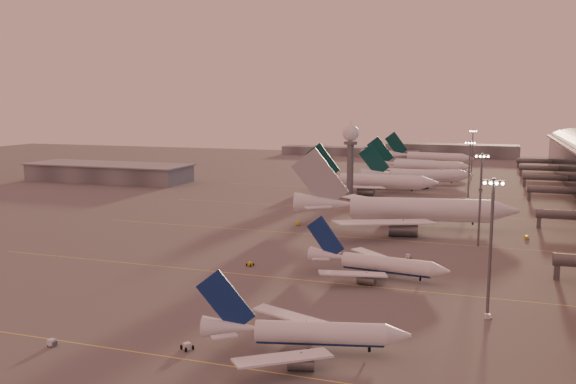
% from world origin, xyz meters
% --- Properties ---
extents(ground, '(700.00, 700.00, 0.00)m').
position_xyz_m(ground, '(0.00, 0.00, 0.00)').
color(ground, '#5A5757').
rests_on(ground, ground).
extents(taxiway_markings, '(180.00, 185.25, 0.02)m').
position_xyz_m(taxiway_markings, '(30.00, 56.00, 0.01)').
color(taxiway_markings, '#ECD953').
rests_on(taxiway_markings, ground).
extents(hangar, '(82.00, 27.00, 8.50)m').
position_xyz_m(hangar, '(-120.00, 140.00, 4.32)').
color(hangar, slate).
rests_on(hangar, ground).
extents(radar_tower, '(6.40, 6.40, 31.10)m').
position_xyz_m(radar_tower, '(5.00, 120.00, 20.95)').
color(radar_tower, slate).
rests_on(radar_tower, ground).
extents(mast_a, '(3.60, 0.56, 25.00)m').
position_xyz_m(mast_a, '(58.00, 0.00, 13.74)').
color(mast_a, slate).
rests_on(mast_a, ground).
extents(mast_b, '(3.60, 0.56, 25.00)m').
position_xyz_m(mast_b, '(55.00, 55.00, 13.74)').
color(mast_b, slate).
rests_on(mast_b, ground).
extents(mast_c, '(3.60, 0.56, 25.00)m').
position_xyz_m(mast_c, '(50.00, 110.00, 13.74)').
color(mast_c, slate).
rests_on(mast_c, ground).
extents(mast_d, '(3.60, 0.56, 25.00)m').
position_xyz_m(mast_d, '(48.00, 200.00, 13.74)').
color(mast_d, slate).
rests_on(mast_d, ground).
extents(distant_horizon, '(165.00, 37.50, 9.00)m').
position_xyz_m(distant_horizon, '(2.62, 325.14, 3.89)').
color(distant_horizon, slate).
rests_on(distant_horizon, ground).
extents(narrowbody_near, '(32.51, 25.64, 12.91)m').
position_xyz_m(narrowbody_near, '(31.56, -26.76, 2.61)').
color(narrowbody_near, white).
rests_on(narrowbody_near, ground).
extents(narrowbody_mid, '(32.66, 25.93, 12.78)m').
position_xyz_m(narrowbody_mid, '(34.52, 17.21, 2.59)').
color(narrowbody_mid, white).
rests_on(narrowbody_mid, ground).
extents(widebody_white, '(68.58, 54.52, 24.27)m').
position_xyz_m(widebody_white, '(32.74, 73.95, 4.21)').
color(widebody_white, white).
rests_on(widebody_white, ground).
extents(greentail_a, '(57.18, 46.18, 20.77)m').
position_xyz_m(greentail_a, '(9.31, 143.32, 3.67)').
color(greentail_a, white).
rests_on(greentail_a, ground).
extents(greentail_b, '(51.33, 40.75, 19.41)m').
position_xyz_m(greentail_b, '(25.16, 171.44, 3.43)').
color(greentail_b, white).
rests_on(greentail_b, ground).
extents(greentail_c, '(54.96, 44.39, 19.96)m').
position_xyz_m(greentail_c, '(20.77, 215.31, 3.53)').
color(greentail_c, white).
rests_on(greentail_c, ground).
extents(greentail_d, '(54.89, 44.09, 19.97)m').
position_xyz_m(greentail_d, '(20.55, 269.38, 3.53)').
color(greentail_d, white).
rests_on(greentail_d, ground).
extents(gsv_truck_a, '(5.63, 2.20, 2.26)m').
position_xyz_m(gsv_truck_a, '(-6.72, -37.24, 1.15)').
color(gsv_truck_a, white).
rests_on(gsv_truck_a, ground).
extents(gsv_tug_near, '(3.65, 4.19, 1.03)m').
position_xyz_m(gsv_tug_near, '(13.85, -31.70, 0.53)').
color(gsv_tug_near, white).
rests_on(gsv_tug_near, ground).
extents(gsv_catering_a, '(4.72, 3.10, 3.57)m').
position_xyz_m(gsv_catering_a, '(58.28, -2.35, 1.78)').
color(gsv_catering_a, white).
rests_on(gsv_catering_a, ground).
extents(gsv_tug_mid, '(3.53, 2.69, 0.89)m').
position_xyz_m(gsv_tug_mid, '(4.63, 16.87, 0.46)').
color(gsv_tug_mid, yellow).
rests_on(gsv_tug_mid, ground).
extents(gsv_truck_b, '(5.58, 3.65, 2.12)m').
position_xyz_m(gsv_truck_b, '(39.35, 36.15, 1.08)').
color(gsv_truck_b, white).
rests_on(gsv_truck_b, ground).
extents(gsv_truck_c, '(5.78, 4.55, 2.24)m').
position_xyz_m(gsv_truck_c, '(1.13, 66.20, 1.14)').
color(gsv_truck_c, yellow).
rests_on(gsv_truck_c, ground).
extents(gsv_catering_b, '(4.87, 3.25, 3.67)m').
position_xyz_m(gsv_catering_b, '(67.91, 68.34, 1.84)').
color(gsv_catering_b, yellow).
rests_on(gsv_catering_b, ground).
extents(gsv_truck_d, '(3.22, 6.24, 2.40)m').
position_xyz_m(gsv_truck_d, '(-17.04, 124.29, 1.22)').
color(gsv_truck_d, yellow).
rests_on(gsv_truck_d, ground).
extents(gsv_tug_hangar, '(3.40, 2.34, 0.90)m').
position_xyz_m(gsv_tug_hangar, '(53.34, 164.11, 0.46)').
color(gsv_tug_hangar, yellow).
rests_on(gsv_tug_hangar, ground).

